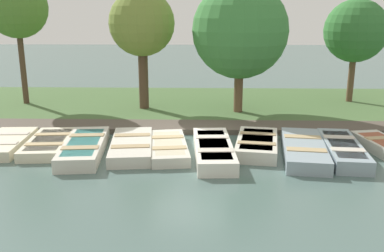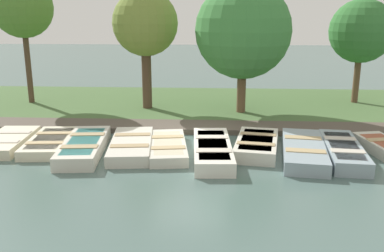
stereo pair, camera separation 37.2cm
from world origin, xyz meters
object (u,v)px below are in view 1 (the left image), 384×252
at_px(rowboat_8, 304,149).
at_px(rowboat_9, 343,149).
at_px(rowboat_4, 132,146).
at_px(park_tree_far_left, 17,8).
at_px(rowboat_3, 84,147).
at_px(park_tree_left, 142,24).
at_px(park_tree_center, 240,31).
at_px(rowboat_1, 5,143).
at_px(park_tree_right, 356,31).
at_px(rowboat_2, 49,143).
at_px(rowboat_6, 213,150).
at_px(rowboat_7, 257,144).
at_px(rowboat_5, 168,147).

distance_m(rowboat_8, rowboat_9, 1.14).
xyz_separation_m(rowboat_4, park_tree_far_left, (-6.01, -5.69, 4.09)).
distance_m(rowboat_3, park_tree_left, 6.53).
distance_m(rowboat_9, park_tree_center, 6.47).
bearing_deg(rowboat_8, rowboat_1, -85.22).
bearing_deg(rowboat_1, park_tree_right, 113.61).
bearing_deg(park_tree_left, park_tree_far_left, -98.62).
height_order(rowboat_1, park_tree_left, park_tree_left).
relative_size(rowboat_2, rowboat_8, 0.82).
height_order(rowboat_4, park_tree_right, park_tree_right).
xyz_separation_m(rowboat_4, rowboat_6, (0.38, 2.50, 0.03)).
xyz_separation_m(rowboat_2, rowboat_3, (0.50, 1.24, 0.05)).
height_order(rowboat_7, park_tree_far_left, park_tree_far_left).
height_order(rowboat_4, park_tree_center, park_tree_center).
bearing_deg(park_tree_center, rowboat_8, 18.04).
distance_m(rowboat_5, rowboat_6, 1.41).
relative_size(rowboat_6, park_tree_left, 0.70).
bearing_deg(park_tree_right, rowboat_3, -55.31).
relative_size(rowboat_5, rowboat_9, 0.91).
bearing_deg(rowboat_7, park_tree_far_left, -112.08).
relative_size(rowboat_3, rowboat_8, 0.97).
bearing_deg(park_tree_right, rowboat_8, -27.15).
bearing_deg(rowboat_2, rowboat_6, 78.11).
distance_m(rowboat_4, rowboat_6, 2.53).
bearing_deg(rowboat_2, rowboat_9, 81.76).
relative_size(rowboat_5, rowboat_8, 0.86).
xyz_separation_m(rowboat_3, rowboat_6, (0.12, 3.90, 0.00)).
relative_size(rowboat_1, park_tree_center, 0.53).
relative_size(rowboat_7, rowboat_8, 0.81).
relative_size(rowboat_7, park_tree_far_left, 0.51).
relative_size(rowboat_1, rowboat_5, 0.92).
relative_size(rowboat_4, rowboat_5, 1.05).
bearing_deg(rowboat_9, rowboat_2, -87.59).
distance_m(rowboat_2, rowboat_7, 6.50).
bearing_deg(park_tree_far_left, park_tree_right, 93.17).
bearing_deg(rowboat_7, rowboat_3, -75.67).
height_order(rowboat_1, rowboat_2, rowboat_1).
bearing_deg(park_tree_right, park_tree_center, -67.49).
height_order(rowboat_5, park_tree_center, park_tree_center).
distance_m(rowboat_2, park_tree_far_left, 7.71).
height_order(rowboat_4, rowboat_7, rowboat_7).
height_order(rowboat_3, park_tree_center, park_tree_center).
height_order(park_tree_center, park_tree_right, park_tree_center).
bearing_deg(rowboat_5, park_tree_far_left, -139.19).
bearing_deg(rowboat_5, rowboat_6, 67.83).
bearing_deg(rowboat_6, rowboat_2, -99.98).
bearing_deg(rowboat_8, rowboat_6, -79.56).
xyz_separation_m(rowboat_7, rowboat_8, (0.46, 1.34, 0.00)).
height_order(rowboat_1, rowboat_5, rowboat_1).
bearing_deg(park_tree_center, rowboat_3, -45.54).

